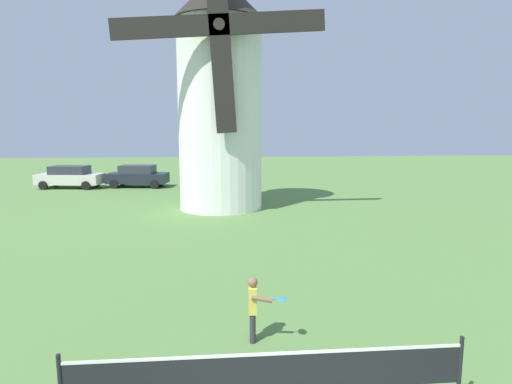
{
  "coord_description": "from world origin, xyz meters",
  "views": [
    {
      "loc": [
        -0.91,
        -3.5,
        4.0
      ],
      "look_at": [
        -0.28,
        3.78,
        2.92
      ],
      "focal_mm": 29.21,
      "sensor_mm": 36.0,
      "label": 1
    }
  ],
  "objects_px": {
    "player_far": "(254,305)",
    "parked_car_green": "(216,176)",
    "windmill": "(220,91)",
    "tennis_net": "(268,373)",
    "parked_car_cream": "(70,177)",
    "parked_car_black": "(138,176)"
  },
  "relations": [
    {
      "from": "tennis_net",
      "to": "player_far",
      "type": "bearing_deg",
      "value": 90.67
    },
    {
      "from": "player_far",
      "to": "parked_car_green",
      "type": "height_order",
      "value": "parked_car_green"
    },
    {
      "from": "tennis_net",
      "to": "parked_car_cream",
      "type": "bearing_deg",
      "value": 114.3
    },
    {
      "from": "player_far",
      "to": "parked_car_green",
      "type": "relative_size",
      "value": 0.3
    },
    {
      "from": "tennis_net",
      "to": "parked_car_black",
      "type": "bearing_deg",
      "value": 104.71
    },
    {
      "from": "windmill",
      "to": "parked_car_green",
      "type": "relative_size",
      "value": 3.07
    },
    {
      "from": "windmill",
      "to": "tennis_net",
      "type": "xyz_separation_m",
      "value": [
        0.61,
        -16.11,
        -5.28
      ]
    },
    {
      "from": "player_far",
      "to": "parked_car_black",
      "type": "bearing_deg",
      "value": 106.0
    },
    {
      "from": "parked_car_black",
      "to": "player_far",
      "type": "bearing_deg",
      "value": -74.0
    },
    {
      "from": "tennis_net",
      "to": "player_far",
      "type": "relative_size",
      "value": 4.4
    },
    {
      "from": "tennis_net",
      "to": "parked_car_black",
      "type": "distance_m",
      "value": 25.52
    },
    {
      "from": "parked_car_cream",
      "to": "parked_car_black",
      "type": "bearing_deg",
      "value": 2.22
    },
    {
      "from": "parked_car_black",
      "to": "parked_car_cream",
      "type": "bearing_deg",
      "value": -177.78
    },
    {
      "from": "windmill",
      "to": "parked_car_black",
      "type": "distance_m",
      "value": 11.6
    },
    {
      "from": "player_far",
      "to": "parked_car_green",
      "type": "xyz_separation_m",
      "value": [
        -0.93,
        22.0,
        0.09
      ]
    },
    {
      "from": "tennis_net",
      "to": "parked_car_black",
      "type": "relative_size",
      "value": 1.3
    },
    {
      "from": "tennis_net",
      "to": "parked_car_green",
      "type": "bearing_deg",
      "value": 92.26
    },
    {
      "from": "parked_car_black",
      "to": "windmill",
      "type": "bearing_deg",
      "value": -55.6
    },
    {
      "from": "parked_car_cream",
      "to": "parked_car_green",
      "type": "bearing_deg",
      "value": -1.86
    },
    {
      "from": "windmill",
      "to": "tennis_net",
      "type": "height_order",
      "value": "windmill"
    },
    {
      "from": "windmill",
      "to": "player_far",
      "type": "relative_size",
      "value": 10.35
    },
    {
      "from": "parked_car_cream",
      "to": "parked_car_black",
      "type": "relative_size",
      "value": 1.04
    }
  ]
}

